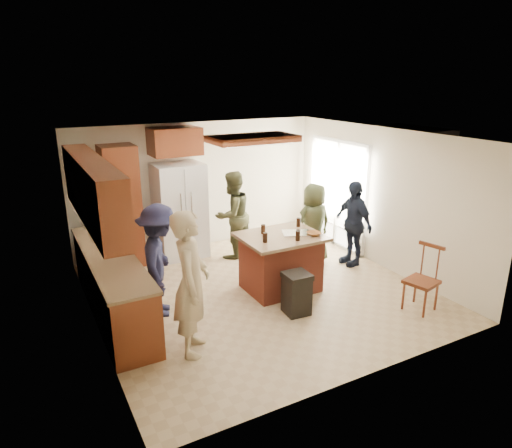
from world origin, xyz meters
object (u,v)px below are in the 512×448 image
kitchen_island (281,262)px  refrigerator (180,211)px  person_side_right (353,223)px  person_counter (160,261)px  person_behind_left (233,215)px  spindle_chair (422,281)px  trash_bin (297,293)px  person_front_left (191,284)px  person_behind_right (314,224)px

kitchen_island → refrigerator: bearing=112.7°
person_side_right → person_counter: 3.65m
person_behind_left → spindle_chair: (1.54, -3.24, -0.38)m
refrigerator → trash_bin: 3.12m
person_front_left → person_behind_left: bearing=-7.8°
person_side_right → refrigerator: 3.24m
person_front_left → kitchen_island: bearing=-35.6°
person_front_left → kitchen_island: (1.88, 0.99, -0.45)m
person_behind_right → person_counter: person_counter is taller
person_front_left → person_behind_left: (1.82, 2.65, -0.09)m
person_counter → trash_bin: (1.72, -0.94, -0.51)m
person_behind_left → kitchen_island: 1.70m
person_behind_left → trash_bin: bearing=67.2°
person_side_right → spindle_chair: size_ratio=1.58×
person_behind_right → person_side_right: size_ratio=0.96×
person_behind_left → person_counter: 2.41m
person_side_right → spindle_chair: 1.92m
spindle_chair → person_behind_right: bearing=98.8°
person_counter → person_front_left: bearing=-157.0°
refrigerator → kitchen_island: refrigerator is taller
person_side_right → spindle_chair: person_side_right is taller
person_front_left → refrigerator: bearing=9.8°
person_side_right → person_front_left: bearing=-69.8°
person_front_left → person_side_right: bearing=-43.6°
person_front_left → refrigerator: (0.97, 3.17, -0.03)m
kitchen_island → trash_bin: size_ratio=2.03×
person_behind_left → person_behind_right: (1.19, -0.96, -0.08)m
person_side_right → person_behind_left: bearing=-126.9°
trash_bin → person_side_right: bearing=29.7°
person_front_left → person_counter: size_ratio=1.12×
kitchen_island → spindle_chair: 2.16m
person_behind_right → refrigerator: (-2.04, 1.49, 0.15)m
kitchen_island → spindle_chair: spindle_chair is taller
person_behind_left → kitchen_island: size_ratio=1.30×
person_front_left → trash_bin: 1.79m
person_front_left → spindle_chair: size_ratio=1.86×
person_behind_right → spindle_chair: person_behind_right is taller
person_side_right → person_counter: person_counter is taller
person_behind_right → person_side_right: bearing=143.7°
person_side_right → person_counter: size_ratio=0.95×
person_behind_left → refrigerator: bearing=-50.9°
person_side_right → refrigerator: size_ratio=0.87×
person_behind_left → person_counter: (-1.87, -1.52, -0.01)m
person_behind_left → refrigerator: refrigerator is taller
person_behind_left → trash_bin: size_ratio=2.64×
person_behind_right → spindle_chair: size_ratio=1.51×
kitchen_island → trash_bin: kitchen_island is taller
refrigerator → spindle_chair: 4.48m
person_behind_left → person_side_right: person_behind_left is taller
refrigerator → spindle_chair: (2.39, -3.76, -0.45)m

